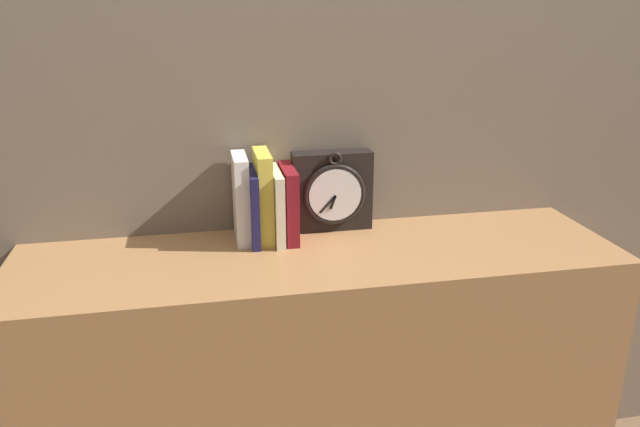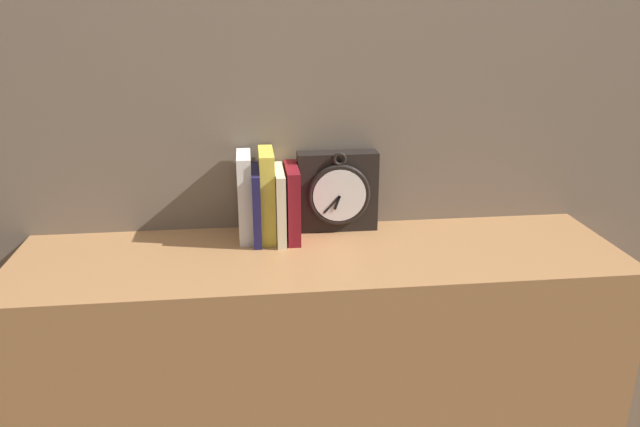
% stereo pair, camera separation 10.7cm
% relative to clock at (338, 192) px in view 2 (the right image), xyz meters
% --- Properties ---
extents(wall_back, '(6.00, 0.05, 2.60)m').
position_rel_clock_xyz_m(wall_back, '(-0.06, 0.07, 0.44)').
color(wall_back, '#756656').
rests_on(wall_back, ground_plane).
extents(bookshelf, '(1.39, 0.39, 0.76)m').
position_rel_clock_xyz_m(bookshelf, '(-0.06, -0.15, -0.48)').
color(bookshelf, '#A87547').
rests_on(bookshelf, ground_plane).
extents(clock, '(0.20, 0.07, 0.21)m').
position_rel_clock_xyz_m(clock, '(0.00, 0.00, 0.00)').
color(clock, black).
rests_on(clock, bookshelf).
extents(book_slot0_white, '(0.03, 0.12, 0.21)m').
position_rel_clock_xyz_m(book_slot0_white, '(-0.23, -0.03, 0.00)').
color(book_slot0_white, white).
rests_on(book_slot0_white, bookshelf).
extents(book_slot1_navy, '(0.02, 0.15, 0.17)m').
position_rel_clock_xyz_m(book_slot1_navy, '(-0.20, -0.04, -0.01)').
color(book_slot1_navy, '#1C1A48').
rests_on(book_slot1_navy, bookshelf).
extents(book_slot2_yellow, '(0.03, 0.13, 0.21)m').
position_rel_clock_xyz_m(book_slot2_yellow, '(-0.17, -0.03, 0.01)').
color(book_slot2_yellow, yellow).
rests_on(book_slot2_yellow, bookshelf).
extents(book_slot3_cream, '(0.02, 0.15, 0.17)m').
position_rel_clock_xyz_m(book_slot3_cream, '(-0.15, -0.04, -0.01)').
color(book_slot3_cream, beige).
rests_on(book_slot3_cream, bookshelf).
extents(book_slot4_maroon, '(0.03, 0.15, 0.18)m').
position_rel_clock_xyz_m(book_slot4_maroon, '(-0.12, -0.04, -0.01)').
color(book_slot4_maroon, maroon).
rests_on(book_slot4_maroon, bookshelf).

